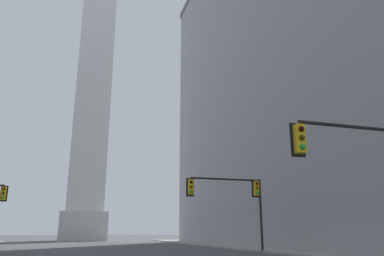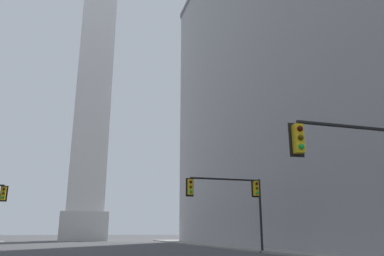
{
  "view_description": "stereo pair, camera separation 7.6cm",
  "coord_description": "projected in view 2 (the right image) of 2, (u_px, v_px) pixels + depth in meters",
  "views": [
    {
      "loc": [
        -1.43,
        -2.02,
        1.45
      ],
      "look_at": [
        10.64,
        37.61,
        12.99
      ],
      "focal_mm": 35.0,
      "sensor_mm": 36.0,
      "label": 1
    },
    {
      "loc": [
        -1.35,
        -2.04,
        1.45
      ],
      "look_at": [
        10.64,
        37.61,
        12.99
      ],
      "focal_mm": 35.0,
      "sensor_mm": 36.0,
      "label": 2
    }
  ],
  "objects": [
    {
      "name": "traffic_light_near_right",
      "position": [
        373.0,
        158.0,
        14.75
      ],
      "size": [
        5.69,
        0.52,
        5.58
      ],
      "color": "black",
      "rests_on": "ground_plane"
    },
    {
      "name": "traffic_light_mid_right",
      "position": [
        235.0,
        195.0,
        27.76
      ],
      "size": [
        5.98,
        0.5,
        5.35
      ],
      "color": "black",
      "rests_on": "ground_plane"
    },
    {
      "name": "obelisk",
      "position": [
        94.0,
        87.0,
        71.32
      ],
      "size": [
        7.8,
        7.8,
        58.51
      ],
      "color": "silver",
      "rests_on": "ground_plane"
    },
    {
      "name": "sidewalk_right",
      "position": [
        289.0,
        251.0,
        28.15
      ],
      "size": [
        5.0,
        80.58,
        0.15
      ],
      "primitive_type": "cube",
      "color": "gray",
      "rests_on": "ground_plane"
    },
    {
      "name": "building_right",
      "position": [
        351.0,
        59.0,
        41.56
      ],
      "size": [
        24.96,
        54.43,
        39.97
      ],
      "color": "#9E9EA0",
      "rests_on": "ground_plane"
    }
  ]
}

